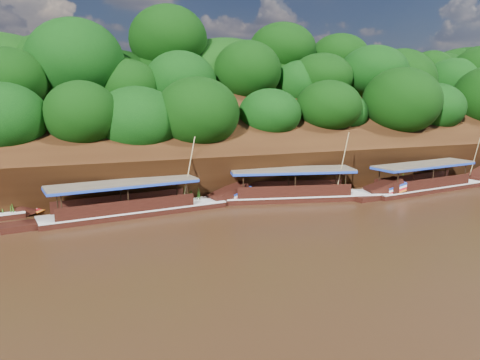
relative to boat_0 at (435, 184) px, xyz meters
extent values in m
plane|color=black|center=(-15.10, -6.63, -0.57)|extent=(160.00, 160.00, 0.00)
cube|color=black|center=(-15.10, 9.37, 2.93)|extent=(120.00, 16.12, 13.64)
cube|color=black|center=(-15.10, 19.37, -0.57)|extent=(120.00, 24.00, 12.00)
ellipsoid|color=#10440B|center=(-21.10, 8.37, 2.93)|extent=(18.00, 8.00, 6.40)
ellipsoid|color=#10440B|center=(-15.10, 16.37, 8.63)|extent=(24.00, 11.00, 8.40)
ellipsoid|color=#10440B|center=(8.90, 7.87, 2.83)|extent=(18.00, 8.00, 6.00)
ellipsoid|color=#10440B|center=(18.90, 15.37, 8.23)|extent=(22.00, 10.00, 8.00)
cube|color=black|center=(-0.78, -0.11, -0.57)|extent=(13.18, 4.02, 0.91)
cube|color=silver|center=(-0.78, -0.11, -0.13)|extent=(13.19, 4.09, 0.10)
cube|color=brown|center=(-1.59, -0.22, 1.88)|extent=(10.43, 3.96, 0.12)
cube|color=#1B3CB0|center=(-1.59, -0.22, 1.76)|extent=(10.43, 3.96, 0.18)
cylinder|color=tan|center=(4.82, 0.16, 2.93)|extent=(0.84, 1.96, 5.76)
cube|color=black|center=(-13.06, 0.75, -0.57)|extent=(12.77, 5.00, 0.94)
cube|color=silver|center=(-13.06, 0.75, -0.12)|extent=(12.78, 5.07, 0.10)
cube|color=black|center=(-6.17, -0.80, 0.17)|extent=(3.29, 2.34, 1.77)
cube|color=#1B3CB0|center=(-5.40, -0.97, 0.48)|extent=(1.90, 2.09, 0.64)
cube|color=red|center=(-5.40, -0.97, 0.13)|extent=(1.90, 2.09, 0.64)
cube|color=brown|center=(-13.83, 0.92, 1.96)|extent=(10.18, 4.74, 0.13)
cube|color=#1B3CB0|center=(-13.83, 0.92, 1.83)|extent=(10.18, 4.74, 0.19)
cylinder|color=tan|center=(-10.13, -0.55, 2.45)|extent=(0.41, 1.06, 5.00)
cube|color=black|center=(-26.20, 0.83, -0.57)|extent=(13.32, 3.96, 0.90)
cube|color=silver|center=(-26.20, 0.83, -0.14)|extent=(13.33, 4.03, 0.10)
cube|color=black|center=(-18.88, 1.83, 0.13)|extent=(3.28, 2.05, 1.77)
cube|color=#1B3CB0|center=(-18.06, 1.95, 0.43)|extent=(1.83, 1.91, 0.66)
cube|color=red|center=(-18.06, 1.95, 0.09)|extent=(1.83, 1.91, 0.66)
cube|color=brown|center=(-27.02, 0.71, 1.83)|extent=(10.54, 3.90, 0.12)
cube|color=#1B3CB0|center=(-27.02, 0.71, 1.71)|extent=(10.54, 3.90, 0.18)
cylinder|color=tan|center=(-22.23, 1.17, 2.38)|extent=(1.22, 0.59, 4.85)
cube|color=black|center=(-33.01, 3.81, 0.11)|extent=(2.88, 2.02, 1.59)
cube|color=#1B3CB0|center=(-32.32, 3.93, 0.39)|extent=(1.64, 1.86, 0.58)
cube|color=red|center=(-32.32, 3.93, 0.07)|extent=(1.64, 1.86, 0.58)
cone|color=#2A6218|center=(-34.41, 3.18, 0.13)|extent=(1.50, 1.50, 1.38)
cone|color=#2A6218|center=(-29.05, 3.26, 0.26)|extent=(1.50, 1.50, 1.65)
cone|color=#2A6218|center=(-21.85, 2.34, 0.22)|extent=(1.50, 1.50, 1.58)
cone|color=#2A6218|center=(-15.23, 3.16, 0.39)|extent=(1.50, 1.50, 1.90)
cone|color=#2A6218|center=(-8.12, 3.15, 0.47)|extent=(1.50, 1.50, 2.07)
cone|color=#2A6218|center=(-1.10, 3.25, 0.19)|extent=(1.50, 1.50, 1.52)
cone|color=#2A6218|center=(4.08, 3.42, 0.24)|extent=(1.50, 1.50, 1.61)
camera|label=1|loc=(-30.91, -31.86, 8.03)|focal=35.00mm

